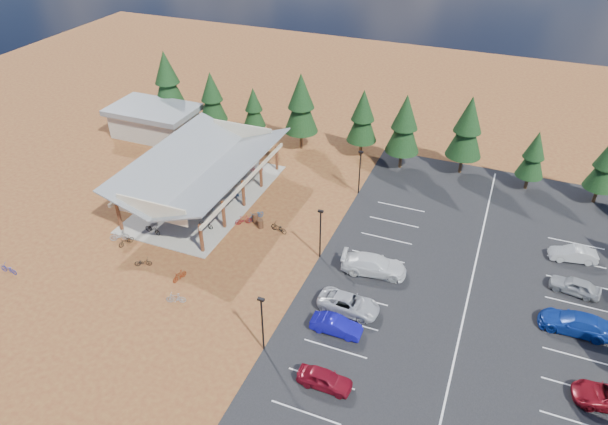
% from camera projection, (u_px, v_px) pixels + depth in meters
% --- Properties ---
extents(ground, '(140.00, 140.00, 0.00)m').
position_uv_depth(ground, '(262.00, 257.00, 50.06)').
color(ground, brown).
rests_on(ground, ground).
extents(asphalt_lot, '(27.00, 44.00, 0.04)m').
position_uv_depth(asphalt_lot, '(470.00, 286.00, 46.62)').
color(asphalt_lot, black).
rests_on(asphalt_lot, ground).
extents(concrete_pad, '(10.60, 18.60, 0.10)m').
position_uv_depth(concrete_pad, '(206.00, 197.00, 58.53)').
color(concrete_pad, gray).
rests_on(concrete_pad, ground).
extents(bike_pavilion, '(11.65, 19.40, 4.97)m').
position_uv_depth(bike_pavilion, '(203.00, 166.00, 56.42)').
color(bike_pavilion, brown).
rests_on(bike_pavilion, concrete_pad).
extents(outbuilding, '(11.00, 7.00, 3.90)m').
position_uv_depth(outbuilding, '(154.00, 121.00, 70.23)').
color(outbuilding, '#ADA593').
rests_on(outbuilding, ground).
extents(lamp_post_0, '(0.50, 0.25, 5.14)m').
position_uv_depth(lamp_post_0, '(262.00, 321.00, 39.15)').
color(lamp_post_0, black).
rests_on(lamp_post_0, ground).
extents(lamp_post_1, '(0.50, 0.25, 5.14)m').
position_uv_depth(lamp_post_1, '(320.00, 231.00, 48.39)').
color(lamp_post_1, black).
rests_on(lamp_post_1, ground).
extents(lamp_post_2, '(0.50, 0.25, 5.14)m').
position_uv_depth(lamp_post_2, '(360.00, 169.00, 57.62)').
color(lamp_post_2, black).
rests_on(lamp_post_2, ground).
extents(trash_bin_0, '(0.60, 0.60, 0.90)m').
position_uv_depth(trash_bin_0, '(255.00, 218.00, 54.45)').
color(trash_bin_0, '#472A19').
rests_on(trash_bin_0, ground).
extents(trash_bin_1, '(0.60, 0.60, 0.90)m').
position_uv_depth(trash_bin_1, '(260.00, 224.00, 53.66)').
color(trash_bin_1, '#472A19').
rests_on(trash_bin_1, ground).
extents(pine_0, '(4.22, 4.22, 9.83)m').
position_uv_depth(pine_0, '(167.00, 79.00, 71.65)').
color(pine_0, '#382314').
rests_on(pine_0, ground).
extents(pine_1, '(3.61, 3.61, 8.40)m').
position_uv_depth(pine_1, '(212.00, 97.00, 68.81)').
color(pine_1, '#382314').
rests_on(pine_1, ground).
extents(pine_2, '(2.88, 2.88, 6.71)m').
position_uv_depth(pine_2, '(254.00, 108.00, 68.61)').
color(pine_2, '#382314').
rests_on(pine_2, ground).
extents(pine_3, '(4.17, 4.17, 9.71)m').
position_uv_depth(pine_3, '(301.00, 104.00, 64.94)').
color(pine_3, '#382314').
rests_on(pine_3, ground).
extents(pine_4, '(3.63, 3.63, 8.45)m').
position_uv_depth(pine_4, '(363.00, 116.00, 63.78)').
color(pine_4, '#382314').
rests_on(pine_4, ground).
extents(pine_5, '(3.91, 3.91, 9.10)m').
position_uv_depth(pine_5, '(405.00, 124.00, 60.97)').
color(pine_5, '#382314').
rests_on(pine_5, ground).
extents(pine_6, '(4.02, 4.02, 9.37)m').
position_uv_depth(pine_6, '(468.00, 127.00, 59.89)').
color(pine_6, '#382314').
rests_on(pine_6, ground).
extents(pine_7, '(2.98, 2.98, 6.94)m').
position_uv_depth(pine_7, '(534.00, 155.00, 57.74)').
color(pine_7, '#382314').
rests_on(pine_7, ground).
extents(pine_8, '(3.28, 3.28, 7.65)m').
position_uv_depth(pine_8, '(607.00, 164.00, 55.17)').
color(pine_8, '#382314').
rests_on(pine_8, ground).
extents(bike_0, '(1.97, 0.95, 0.99)m').
position_uv_depth(bike_0, '(153.00, 229.00, 52.64)').
color(bike_0, black).
rests_on(bike_0, concrete_pad).
extents(bike_1, '(1.52, 0.82, 0.88)m').
position_uv_depth(bike_1, '(177.00, 202.00, 56.80)').
color(bike_1, '#9899A0').
rests_on(bike_1, concrete_pad).
extents(bike_2, '(1.95, 1.15, 0.97)m').
position_uv_depth(bike_2, '(212.00, 176.00, 61.31)').
color(bike_2, navy).
rests_on(bike_2, concrete_pad).
extents(bike_3, '(1.75, 0.82, 1.02)m').
position_uv_depth(bike_3, '(222.00, 161.00, 64.13)').
color(bike_3, maroon).
rests_on(bike_3, concrete_pad).
extents(bike_4, '(1.68, 0.71, 0.86)m').
position_uv_depth(bike_4, '(206.00, 224.00, 53.47)').
color(bike_4, black).
rests_on(bike_4, concrete_pad).
extents(bike_5, '(1.89, 0.86, 1.10)m').
position_uv_depth(bike_5, '(210.00, 208.00, 55.59)').
color(bike_5, gray).
rests_on(bike_5, concrete_pad).
extents(bike_6, '(1.73, 0.72, 0.89)m').
position_uv_depth(bike_6, '(239.00, 195.00, 57.89)').
color(bike_6, navy).
rests_on(bike_6, concrete_pad).
extents(bike_7, '(1.60, 0.91, 0.92)m').
position_uv_depth(bike_7, '(256.00, 168.00, 62.79)').
color(bike_7, '#A02035').
rests_on(bike_7, concrete_pad).
extents(bike_8, '(1.06, 1.74, 0.86)m').
position_uv_depth(bike_8, '(126.00, 241.00, 51.33)').
color(bike_8, black).
rests_on(bike_8, ground).
extents(bike_9, '(1.81, 1.46, 1.10)m').
position_uv_depth(bike_9, '(119.00, 236.00, 51.84)').
color(bike_9, '#989AA0').
rests_on(bike_9, ground).
extents(bike_10, '(1.78, 0.64, 0.93)m').
position_uv_depth(bike_10, '(8.00, 269.00, 47.84)').
color(bike_10, navy).
rests_on(bike_10, ground).
extents(bike_11, '(0.81, 1.62, 0.94)m').
position_uv_depth(bike_11, '(180.00, 276.00, 47.12)').
color(bike_11, maroon).
rests_on(bike_11, ground).
extents(bike_12, '(1.63, 1.18, 0.81)m').
position_uv_depth(bike_12, '(143.00, 262.00, 48.73)').
color(bike_12, black).
rests_on(bike_12, ground).
extents(bike_13, '(1.71, 1.01, 0.99)m').
position_uv_depth(bike_13, '(176.00, 298.00, 44.71)').
color(bike_13, '#9A9BA1').
rests_on(bike_13, ground).
extents(bike_14, '(1.41, 2.02, 1.01)m').
position_uv_depth(bike_14, '(256.00, 215.00, 54.77)').
color(bike_14, '#154B8A').
rests_on(bike_14, ground).
extents(bike_15, '(1.62, 1.42, 1.01)m').
position_uv_depth(bike_15, '(243.00, 220.00, 54.12)').
color(bike_15, maroon).
rests_on(bike_15, ground).
extents(bike_16, '(1.99, 1.10, 0.99)m').
position_uv_depth(bike_16, '(279.00, 228.00, 53.00)').
color(bike_16, black).
rests_on(bike_16, ground).
extents(car_0, '(3.92, 1.58, 1.33)m').
position_uv_depth(car_0, '(325.00, 379.00, 37.63)').
color(car_0, maroon).
rests_on(car_0, asphalt_lot).
extents(car_1, '(4.05, 1.46, 1.33)m').
position_uv_depth(car_1, '(336.00, 326.00, 41.85)').
color(car_1, '#12109E').
rests_on(car_1, asphalt_lot).
extents(car_2, '(5.11, 2.47, 1.40)m').
position_uv_depth(car_2, '(349.00, 304.00, 43.82)').
color(car_2, '#B3B5BC').
rests_on(car_2, asphalt_lot).
extents(car_3, '(5.99, 3.10, 1.66)m').
position_uv_depth(car_3, '(374.00, 265.00, 47.70)').
color(car_3, white).
rests_on(car_3, asphalt_lot).
extents(car_7, '(5.45, 2.25, 1.58)m').
position_uv_depth(car_7, '(576.00, 323.00, 41.92)').
color(car_7, '#12349C').
rests_on(car_7, asphalt_lot).
extents(car_8, '(4.23, 2.19, 1.38)m').
position_uv_depth(car_8, '(575.00, 286.00, 45.62)').
color(car_8, '#989B9F').
rests_on(car_8, asphalt_lot).
extents(car_9, '(4.30, 2.19, 1.35)m').
position_uv_depth(car_9, '(573.00, 254.00, 49.23)').
color(car_9, silver).
rests_on(car_9, asphalt_lot).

